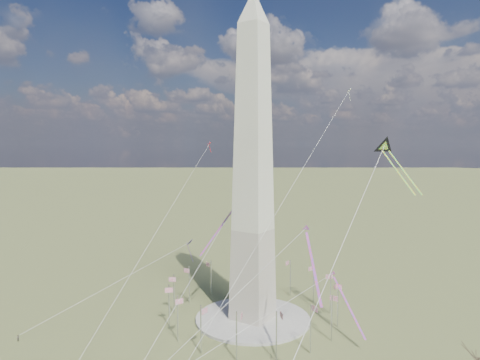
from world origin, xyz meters
The scene contains 13 objects.
ground centered at (0.00, 0.00, 0.00)m, with size 2000.00×2000.00×0.00m, color brown.
plaza centered at (0.00, 0.00, 0.40)m, with size 36.00×36.00×0.80m, color #A6A598.
washington_monument centered at (0.00, 0.00, 47.95)m, with size 15.56×15.56×100.00m.
flagpole_ring centered at (0.00, 0.00, 7.27)m, with size 54.40×54.40×13.00m.
tree_near centered at (62.58, -9.44, 10.22)m, with size 8.18×8.18×14.32m.
person_west centered at (-47.36, -48.71, 0.87)m, with size 0.84×0.66×1.74m, color gray.
kite_delta_black centered at (38.36, 4.92, 53.64)m, with size 15.11×14.69×14.12m.
kite_diamond_purple centered at (-33.75, 9.75, 17.56)m, with size 1.63×2.86×8.84m.
kite_streamer_left centered at (27.67, -18.66, 29.14)m, with size 12.45×17.38×13.90m.
kite_streamer_mid centered at (-12.06, 0.78, 29.40)m, with size 2.05×20.08×13.78m.
kite_streamer_right centered at (26.85, 7.00, 10.93)m, with size 15.37×13.85×13.40m.
kite_small_red centered at (-40.94, 31.67, 54.84)m, with size 1.25×1.79×4.47m.
kite_small_white centered at (16.43, 38.02, 73.72)m, with size 1.31×2.04×4.48m.
Camera 1 is at (68.38, -110.98, 55.16)m, focal length 32.00 mm.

